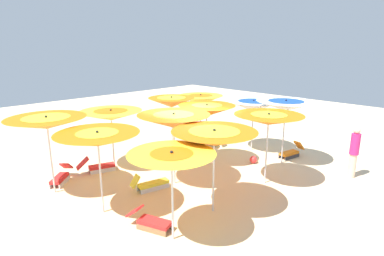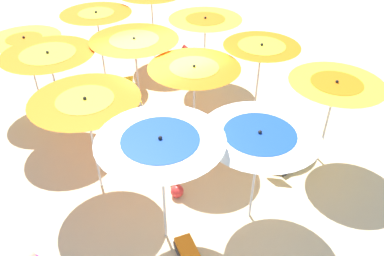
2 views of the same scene
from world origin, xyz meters
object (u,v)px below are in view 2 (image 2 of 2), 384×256
beach_umbrella_0 (161,148)px  beach_umbrella_4 (194,75)px  lounger_4 (133,95)px  beach_ball (177,191)px  lounger_0 (175,54)px  lounger_1 (193,68)px  beach_umbrella_5 (261,53)px  beach_umbrella_7 (135,47)px  beach_umbrella_8 (205,24)px  beach_umbrella_9 (25,44)px  beach_umbrella_1 (259,142)px  beach_umbrella_10 (97,18)px  beach_umbrella_6 (49,60)px  beach_umbrella_3 (86,106)px  beach_umbrella_2 (335,91)px  lounger_2 (63,91)px  lounger_3 (289,160)px

beach_umbrella_0 → beach_umbrella_4: (2.00, 2.10, -0.17)m
lounger_4 → beach_ball: lounger_4 is taller
lounger_0 → lounger_1: 1.34m
beach_umbrella_5 → beach_umbrella_7: (-2.47, 2.06, -0.02)m
beach_umbrella_8 → beach_umbrella_9: beach_umbrella_8 is taller
beach_umbrella_1 → beach_ball: size_ratio=7.58×
lounger_1 → beach_umbrella_10: bearing=-98.7°
beach_umbrella_7 → lounger_0: beach_umbrella_7 is taller
beach_umbrella_4 → beach_umbrella_6: 3.58m
beach_umbrella_0 → lounger_0: beach_umbrella_0 is taller
beach_umbrella_4 → beach_umbrella_10: size_ratio=1.01×
beach_umbrella_0 → beach_umbrella_1: (1.73, -0.48, -0.31)m
beach_umbrella_3 → beach_umbrella_10: size_ratio=1.03×
beach_umbrella_5 → beach_umbrella_1: bearing=-131.3°
beach_ball → lounger_4: bearing=77.6°
beach_umbrella_8 → beach_umbrella_2: bearing=-88.0°
beach_umbrella_1 → beach_umbrella_7: 4.64m
lounger_2 → lounger_3: lounger_3 is taller
lounger_1 → lounger_0: bearing=-164.1°
beach_umbrella_8 → beach_ball: size_ratio=7.65×
beach_umbrella_3 → beach_umbrella_4: bearing=1.7°
beach_umbrella_5 → lounger_3: (-0.49, -1.90, -1.91)m
beach_umbrella_8 → beach_umbrella_3: bearing=-149.4°
beach_umbrella_5 → lounger_2: (-4.06, 4.23, -1.92)m
lounger_0 → beach_ball: size_ratio=3.80×
beach_umbrella_2 → beach_umbrella_9: beach_umbrella_2 is taller
beach_umbrella_9 → beach_umbrella_10: bearing=13.3°
beach_umbrella_7 → beach_umbrella_9: size_ratio=1.09×
beach_umbrella_7 → lounger_3: size_ratio=1.84×
beach_umbrella_5 → lounger_0: 5.07m
lounger_0 → lounger_2: lounger_0 is taller
beach_umbrella_9 → beach_umbrella_10: beach_umbrella_10 is taller
beach_umbrella_3 → lounger_2: beach_umbrella_3 is taller
beach_umbrella_0 → beach_ball: bearing=47.7°
beach_umbrella_9 → beach_umbrella_0: bearing=-82.9°
lounger_2 → beach_umbrella_2: bearing=104.5°
beach_umbrella_2 → beach_umbrella_4: beach_umbrella_4 is taller
beach_umbrella_0 → lounger_1: bearing=52.8°
beach_umbrella_7 → beach_umbrella_8: (2.64, 0.65, -0.14)m
beach_umbrella_8 → beach_umbrella_9: size_ratio=1.02×
beach_umbrella_6 → lounger_2: size_ratio=1.90×
beach_umbrella_1 → lounger_0: 7.85m
beach_umbrella_4 → lounger_2: beach_umbrella_4 is taller
beach_umbrella_10 → beach_umbrella_2: bearing=-67.2°
beach_umbrella_8 → beach_umbrella_7: bearing=-166.1°
beach_umbrella_8 → beach_umbrella_1: bearing=-114.6°
beach_umbrella_8 → lounger_1: 1.87m
beach_umbrella_1 → beach_umbrella_3: bearing=132.4°
lounger_1 → beach_umbrella_1: bearing=-4.5°
beach_umbrella_2 → lounger_2: 7.88m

